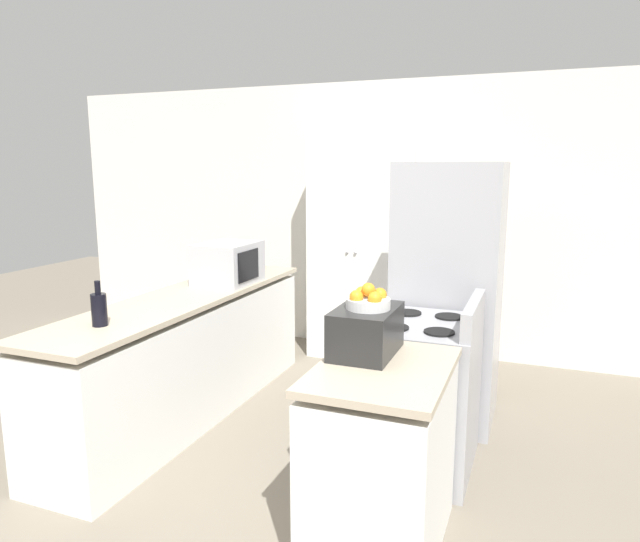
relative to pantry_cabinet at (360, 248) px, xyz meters
name	(u,v)px	position (x,y,z in m)	size (l,w,h in m)	color
wall_back	(379,218)	(0.09, 0.31, 0.26)	(7.00, 0.06, 2.60)	silver
counter_left	(186,358)	(-0.76, -1.77, -0.61)	(0.60, 2.64, 0.90)	silver
counter_right	(381,460)	(0.95, -2.67, -0.61)	(0.60, 0.84, 0.90)	silver
pantry_cabinet	(360,248)	(0.00, 0.00, 0.00)	(0.89, 0.54, 2.08)	white
stove	(420,393)	(0.97, -1.86, -0.58)	(0.66, 0.73, 1.06)	#9E9EA3
refrigerator	(448,294)	(1.00, -1.11, -0.12)	(0.73, 0.70, 1.83)	#A3A3A8
microwave	(228,263)	(-0.69, -1.26, 0.02)	(0.41, 0.50, 0.32)	#B2B2B7
wine_bottle	(99,309)	(-0.76, -2.60, -0.04)	(0.09, 0.09, 0.27)	black
toaster_oven	(366,331)	(0.82, -2.52, -0.03)	(0.29, 0.42, 0.23)	black
fruit_bowl	(368,300)	(0.83, -2.52, 0.13)	(0.22, 0.22, 0.13)	silver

